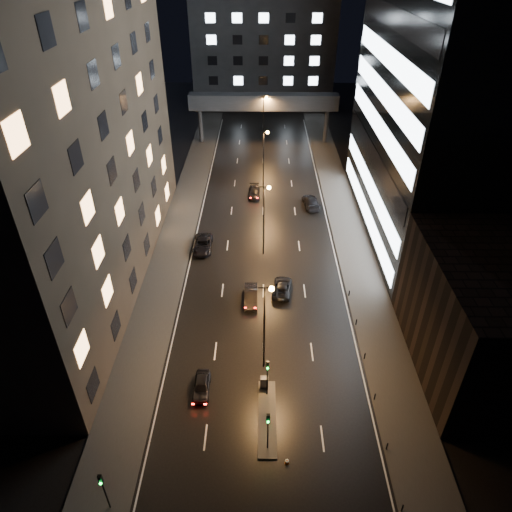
{
  "coord_description": "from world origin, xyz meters",
  "views": [
    {
      "loc": [
        -0.4,
        -23.25,
        34.9
      ],
      "look_at": [
        -0.93,
        21.62,
        4.0
      ],
      "focal_mm": 32.0,
      "sensor_mm": 36.0,
      "label": 1
    }
  ],
  "objects_px": {
    "car_away_d": "(254,192)",
    "car_toward_a": "(282,287)",
    "car_away_a": "(202,386)",
    "utility_cabinet": "(264,382)",
    "car_away_b": "(251,296)",
    "car_toward_b": "(311,202)",
    "car_away_c": "(203,244)"
  },
  "relations": [
    {
      "from": "car_away_b",
      "to": "utility_cabinet",
      "type": "height_order",
      "value": "car_away_b"
    },
    {
      "from": "car_away_a",
      "to": "car_away_c",
      "type": "bearing_deg",
      "value": 94.9
    },
    {
      "from": "car_away_a",
      "to": "car_away_d",
      "type": "bearing_deg",
      "value": 82.83
    },
    {
      "from": "car_away_a",
      "to": "utility_cabinet",
      "type": "height_order",
      "value": "utility_cabinet"
    },
    {
      "from": "car_away_d",
      "to": "car_away_c",
      "type": "bearing_deg",
      "value": -113.54
    },
    {
      "from": "car_away_a",
      "to": "car_toward_a",
      "type": "bearing_deg",
      "value": 60.57
    },
    {
      "from": "car_toward_a",
      "to": "utility_cabinet",
      "type": "relative_size",
      "value": 3.69
    },
    {
      "from": "car_away_a",
      "to": "car_away_b",
      "type": "bearing_deg",
      "value": 70.76
    },
    {
      "from": "car_away_b",
      "to": "utility_cabinet",
      "type": "xyz_separation_m",
      "value": [
        1.55,
        -12.74,
        0.05
      ]
    },
    {
      "from": "car_toward_b",
      "to": "utility_cabinet",
      "type": "distance_m",
      "value": 37.08
    },
    {
      "from": "car_away_d",
      "to": "car_toward_a",
      "type": "distance_m",
      "value": 25.55
    },
    {
      "from": "car_toward_a",
      "to": "utility_cabinet",
      "type": "bearing_deg",
      "value": 88.79
    },
    {
      "from": "car_away_a",
      "to": "car_toward_b",
      "type": "height_order",
      "value": "car_toward_b"
    },
    {
      "from": "car_toward_a",
      "to": "utility_cabinet",
      "type": "height_order",
      "value": "utility_cabinet"
    },
    {
      "from": "car_away_d",
      "to": "car_away_b",
      "type": "bearing_deg",
      "value": -90.52
    },
    {
      "from": "car_away_d",
      "to": "car_toward_a",
      "type": "bearing_deg",
      "value": -82.09
    },
    {
      "from": "car_away_b",
      "to": "car_toward_b",
      "type": "distance_m",
      "value": 25.26
    },
    {
      "from": "car_away_d",
      "to": "car_toward_a",
      "type": "xyz_separation_m",
      "value": [
        3.75,
        -25.27,
        -0.03
      ]
    },
    {
      "from": "car_toward_b",
      "to": "car_away_d",
      "type": "bearing_deg",
      "value": -27.62
    },
    {
      "from": "car_away_c",
      "to": "car_toward_a",
      "type": "xyz_separation_m",
      "value": [
        10.58,
        -9.19,
        -0.1
      ]
    },
    {
      "from": "car_away_b",
      "to": "car_away_d",
      "type": "distance_m",
      "value": 27.06
    },
    {
      "from": "car_away_d",
      "to": "car_away_a",
      "type": "bearing_deg",
      "value": -96.66
    },
    {
      "from": "car_away_c",
      "to": "car_away_d",
      "type": "bearing_deg",
      "value": 66.12
    },
    {
      "from": "car_away_a",
      "to": "car_away_d",
      "type": "xyz_separation_m",
      "value": [
        4.32,
        40.21,
        0.03
      ]
    },
    {
      "from": "car_away_c",
      "to": "utility_cabinet",
      "type": "bearing_deg",
      "value": -71.42
    },
    {
      "from": "car_toward_a",
      "to": "car_away_a",
      "type": "bearing_deg",
      "value": 69.01
    },
    {
      "from": "car_away_d",
      "to": "utility_cabinet",
      "type": "height_order",
      "value": "utility_cabinet"
    },
    {
      "from": "car_away_a",
      "to": "car_toward_b",
      "type": "relative_size",
      "value": 0.7
    },
    {
      "from": "car_away_b",
      "to": "car_toward_b",
      "type": "relative_size",
      "value": 0.82
    },
    {
      "from": "car_toward_b",
      "to": "utility_cabinet",
      "type": "relative_size",
      "value": 4.3
    },
    {
      "from": "car_away_b",
      "to": "car_away_d",
      "type": "xyz_separation_m",
      "value": [
        0.0,
        27.06,
        -0.06
      ]
    },
    {
      "from": "car_away_b",
      "to": "utility_cabinet",
      "type": "distance_m",
      "value": 12.84
    }
  ]
}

